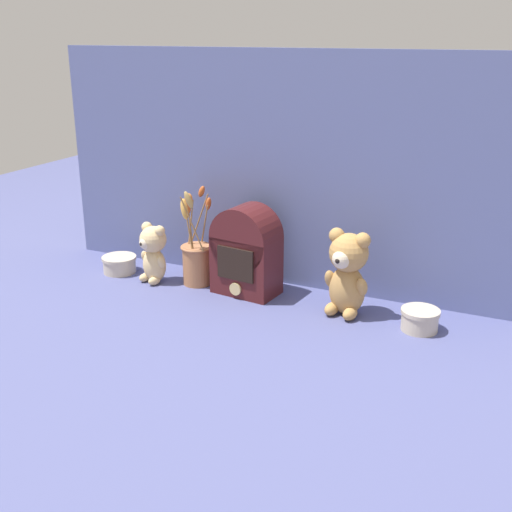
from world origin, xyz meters
TOP-DOWN VIEW (x-y plane):
  - ground_plane at (0.00, 0.00)m, footprint 4.00×4.00m
  - backdrop_wall at (0.00, 0.17)m, footprint 1.49×0.02m
  - teddy_bear_large at (0.28, 0.02)m, footprint 0.14×0.12m
  - teddy_bear_medium at (-0.34, 0.00)m, footprint 0.11×0.10m
  - flower_vase at (-0.21, 0.04)m, footprint 0.10×0.18m
  - vintage_radio at (-0.04, 0.04)m, footprint 0.20×0.14m
  - decorative_tin_tall at (0.49, -0.00)m, footprint 0.10×0.10m
  - decorative_tin_short at (-0.50, 0.02)m, footprint 0.11×0.11m

SIDE VIEW (x-z plane):
  - ground_plane at x=0.00m, z-range 0.00..0.00m
  - decorative_tin_short at x=-0.50m, z-range 0.00..0.05m
  - decorative_tin_tall at x=0.49m, z-range 0.00..0.06m
  - flower_vase at x=-0.21m, z-range -0.07..0.25m
  - teddy_bear_medium at x=-0.34m, z-range 0.00..0.19m
  - teddy_bear_large at x=0.28m, z-range 0.01..0.25m
  - vintage_radio at x=-0.04m, z-range 0.00..0.27m
  - backdrop_wall at x=0.00m, z-range 0.00..0.71m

